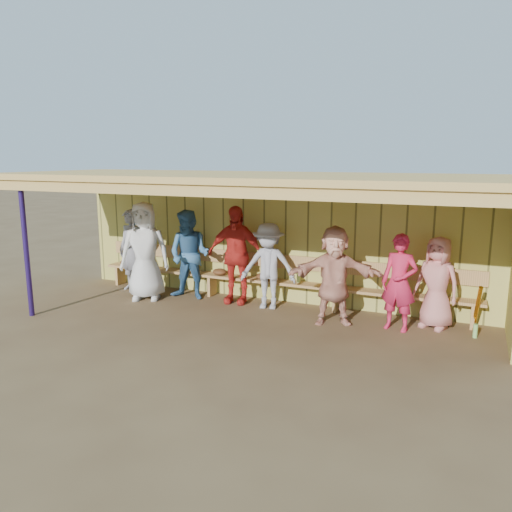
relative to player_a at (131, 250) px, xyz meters
The scene contains 12 objects.
ground 3.22m from the player_a, 13.66° to the right, with size 90.00×90.00×0.00m, color brown.
player_a is the anchor object (origin of this frame).
player_b 0.78m from the player_a, 32.43° to the right, with size 0.94×0.61×1.93m, color silver.
player_c 1.44m from the player_a, ahead, with size 0.86×0.67×1.77m, color teal.
player_d 2.39m from the player_a, ahead, with size 1.10×0.46×1.88m, color red.
player_e 3.11m from the player_a, ahead, with size 1.03×0.59×1.60m, color #9C9BA4.
player_f 4.47m from the player_a, ahead, with size 1.55×0.49×1.67m, color tan.
player_g 5.50m from the player_a, ahead, with size 0.58×0.38×1.58m, color #C92044.
player_h 6.04m from the player_a, ahead, with size 0.74×0.48×1.52m, color tan.
dugout_structure 3.51m from the player_a, ahead, with size 8.80×3.20×2.50m.
bench 3.06m from the player_a, ahead, with size 7.60×0.34×0.93m.
dugout_equipment 2.43m from the player_a, ahead, with size 7.24×0.62×0.80m.
Camera 1 is at (3.48, -7.59, 2.78)m, focal length 35.00 mm.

